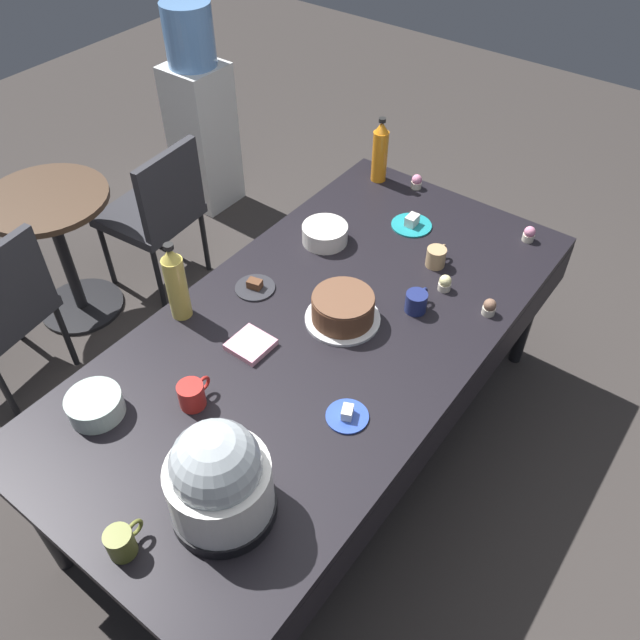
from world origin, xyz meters
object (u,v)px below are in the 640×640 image
maroon_chair_right (157,209)px  round_cafe_table (57,234)px  frosted_layer_cake (343,309)px  soda_bottle_ginger_ale (176,283)px  coffee_mug_tan (436,257)px  slow_cooker (219,479)px  coffee_mug_olive (121,542)px  cupcake_vanilla (489,307)px  soda_bottle_orange_juice (380,152)px  cupcake_berry (417,182)px  dessert_plate_charcoal (255,287)px  water_cooler (200,116)px  cupcake_mint (445,283)px  coffee_mug_red (192,395)px  dessert_plate_cobalt (347,415)px  cupcake_rose (529,234)px  glass_salad_bowl (95,405)px  ceramic_snack_bowl (325,234)px  coffee_mug_navy (416,302)px  dessert_plate_teal (412,224)px  potluck_table (320,341)px

maroon_chair_right → round_cafe_table: maroon_chair_right is taller
frosted_layer_cake → soda_bottle_ginger_ale: size_ratio=0.86×
coffee_mug_tan → soda_bottle_ginger_ale: bearing=143.2°
slow_cooker → coffee_mug_olive: size_ratio=2.96×
cupcake_vanilla → soda_bottle_orange_juice: bearing=57.7°
cupcake_berry → coffee_mug_olive: coffee_mug_olive is taller
cupcake_vanilla → soda_bottle_orange_juice: soda_bottle_orange_juice is taller
dessert_plate_charcoal → coffee_mug_olive: 1.11m
round_cafe_table → coffee_mug_tan: bearing=-70.1°
water_cooler → cupcake_mint: bearing=-108.5°
coffee_mug_red → dessert_plate_charcoal: bearing=21.1°
coffee_mug_red → dessert_plate_cobalt: bearing=-59.5°
dessert_plate_charcoal → coffee_mug_red: (-0.55, -0.21, 0.04)m
soda_bottle_ginger_ale → dessert_plate_charcoal: bearing=-24.7°
slow_cooker → cupcake_vanilla: size_ratio=5.18×
cupcake_rose → coffee_mug_red: 1.57m
frosted_layer_cake → cupcake_berry: bearing=14.4°
frosted_layer_cake → cupcake_rose: (0.87, -0.35, -0.02)m
glass_salad_bowl → maroon_chair_right: maroon_chair_right is taller
glass_salad_bowl → coffee_mug_tan: size_ratio=1.54×
coffee_mug_olive → coffee_mug_red: (0.48, 0.21, -0.00)m
frosted_layer_cake → cupcake_vanilla: size_ratio=4.18×
glass_salad_bowl → cupcake_mint: bearing=-26.7°
ceramic_snack_bowl → soda_bottle_orange_juice: (0.54, 0.08, 0.11)m
dessert_plate_charcoal → coffee_mug_navy: coffee_mug_navy is taller
dessert_plate_teal → cupcake_berry: 0.31m
round_cafe_table → cupcake_mint: bearing=-74.3°
cupcake_vanilla → round_cafe_table: (-0.50, 2.05, -0.28)m
coffee_mug_olive → slow_cooker: bearing=-27.7°
cupcake_rose → round_cafe_table: bearing=117.1°
coffee_mug_red → maroon_chair_right: 1.58m
slow_cooker → water_cooler: water_cooler is taller
maroon_chair_right → coffee_mug_red: bearing=-126.8°
frosted_layer_cake → round_cafe_table: 1.66m
dessert_plate_cobalt → cupcake_berry: size_ratio=2.09×
glass_salad_bowl → maroon_chair_right: (1.14, 1.02, -0.30)m
slow_cooker → soda_bottle_ginger_ale: (0.50, 0.68, -0.01)m
frosted_layer_cake → dessert_plate_teal: frosted_layer_cake is taller
dessert_plate_cobalt → maroon_chair_right: bearing=68.2°
slow_cooker → glass_salad_bowl: bearing=89.3°
maroon_chair_right → dessert_plate_charcoal: bearing=-110.2°
glass_salad_bowl → water_cooler: 2.36m
potluck_table → coffee_mug_navy: (0.30, -0.22, 0.10)m
dessert_plate_cobalt → dessert_plate_charcoal: bearing=65.6°
cupcake_mint → cupcake_berry: bearing=39.5°
glass_salad_bowl → water_cooler: size_ratio=0.15×
maroon_chair_right → frosted_layer_cake: bearing=-102.6°
cupcake_rose → round_cafe_table: (-1.01, 1.98, -0.28)m
ceramic_snack_bowl → soda_bottle_orange_juice: 0.56m
cupcake_mint → cupcake_vanilla: bearing=-96.0°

